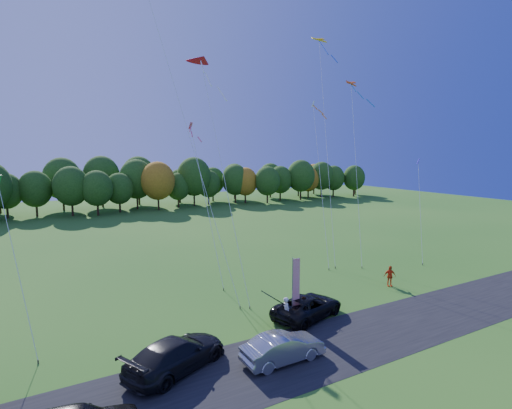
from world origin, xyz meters
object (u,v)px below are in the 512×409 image
black_suv (308,306)px  feather_flag (295,282)px  silver_sedan (283,348)px  person_east (390,276)px

black_suv → feather_flag: bearing=77.9°
black_suv → feather_flag: (-1.11, -0.09, 1.90)m
silver_sedan → person_east: 15.35m
person_east → silver_sedan: bearing=-134.1°
person_east → feather_flag: feather_flag is taller
silver_sedan → feather_flag: feather_flag is taller
person_east → black_suv: bearing=-145.5°
silver_sedan → person_east: person_east is taller
black_suv → person_east: person_east is taller
silver_sedan → feather_flag: size_ratio=1.06×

